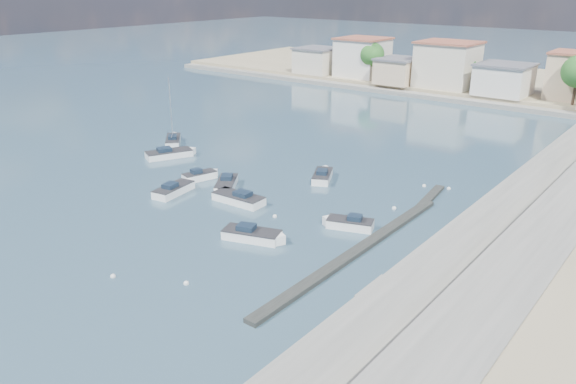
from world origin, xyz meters
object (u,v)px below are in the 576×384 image
Objects in this scene: motorboat_a at (175,189)px; motorboat_f at (323,176)px; motorboat_h at (255,236)px; sailboat at (173,140)px; motorboat_b at (201,176)px; motorboat_g at (226,185)px; motorboat_d at (348,224)px; motorboat_e at (171,154)px; motorboat_c at (236,198)px.

motorboat_f is (9.38, 12.79, -0.00)m from motorboat_a.
motorboat_a is at bearing 166.55° from motorboat_h.
sailboat is at bearing -178.79° from motorboat_f.
motorboat_a is at bearing -40.30° from sailboat.
motorboat_b is 13.24m from motorboat_f.
sailboat is (-17.70, 8.21, 0.05)m from motorboat_g.
motorboat_g is at bearing -24.87° from sailboat.
motorboat_d is at bearing -45.43° from motorboat_f.
motorboat_f is at bearing 13.79° from motorboat_e.
motorboat_h is (-4.76, -6.87, 0.00)m from motorboat_d.
motorboat_a is at bearing -168.96° from motorboat_d.
motorboat_g is at bearing 148.96° from motorboat_c.
motorboat_g is (-3.40, 2.04, 0.00)m from motorboat_c.
motorboat_f is (2.77, 10.76, -0.00)m from motorboat_c.
sailboat is (-4.56, 4.23, 0.05)m from motorboat_e.
motorboat_c is 0.66× the size of sailboat.
motorboat_e and motorboat_f have the same top height.
sailboat is at bearing 165.22° from motorboat_d.
motorboat_g is at bearing 178.19° from motorboat_d.
motorboat_f is 0.53× the size of sailboat.
motorboat_g is at bearing -125.28° from motorboat_f.
motorboat_c is 1.32× the size of motorboat_d.
motorboat_b and motorboat_h have the same top height.
motorboat_a is at bearing -162.89° from motorboat_c.
motorboat_a is 4.66m from motorboat_b.
sailboat is (-32.93, 8.69, 0.05)m from motorboat_d.
motorboat_c is 8.84m from motorboat_h.
motorboat_e is 19.88m from motorboat_f.
motorboat_d is at bearing -2.82° from motorboat_b.
motorboat_h is at bearing -35.09° from motorboat_g.
motorboat_e is at bearing -42.84° from sailboat.
motorboat_f is 0.97× the size of motorboat_g.
motorboat_f is at bearing 75.57° from motorboat_c.
motorboat_g is (-6.16, -8.71, 0.00)m from motorboat_f.
sailboat is at bearing 151.09° from motorboat_h.
motorboat_d is 34.05m from sailboat.
sailboat is at bearing 155.13° from motorboat_g.
motorboat_f is 0.88× the size of motorboat_h.
motorboat_d and motorboat_h have the same top height.
motorboat_b and motorboat_c have the same top height.
motorboat_h is 32.18m from sailboat.
motorboat_e is 1.26× the size of motorboat_f.
motorboat_a is 0.98× the size of motorboat_h.
motorboat_f is at bearing 38.48° from motorboat_b.
motorboat_g is at bearing 51.74° from motorboat_a.
motorboat_e and motorboat_g have the same top height.
motorboat_b is at bearing 161.64° from motorboat_c.
motorboat_e is at bearing 154.37° from motorboat_h.
motorboat_e is at bearing 158.64° from motorboat_b.
motorboat_a is at bearing -126.26° from motorboat_f.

